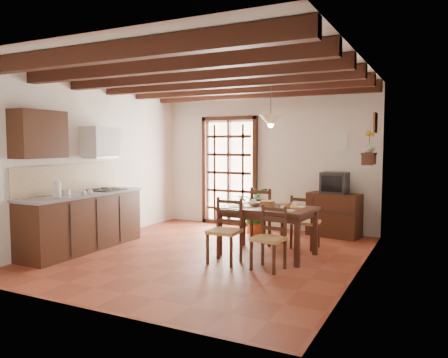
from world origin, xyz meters
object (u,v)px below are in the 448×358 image
Objects in this scene: dining_table at (268,213)px; crt_tv at (335,183)px; chair_near_left at (225,243)px; kitchen_counter at (83,221)px; potted_plant at (256,203)px; chair_near_right at (269,250)px; chair_far_left at (266,226)px; chair_far_right at (305,232)px; sideboard at (334,215)px; pendant_lamp at (271,120)px.

dining_table is 3.02× the size of crt_tv.
kitchen_counter is at bearing -174.04° from chair_near_left.
potted_plant is (-1.41, -0.34, -0.42)m from crt_tv.
chair_near_right is 2.66m from crt_tv.
chair_far_left reaches higher than chair_far_right.
chair_far_left is 0.93m from potted_plant.
potted_plant is at bearing 122.50° from dining_table.
sideboard is 1.47m from potted_plant.
chair_near_left reaches higher than dining_table.
chair_near_right is at bearing 91.73° from chair_far_right.
crt_tv reaches higher than chair_near_left.
potted_plant reaches higher than crt_tv.
pendant_lamp reaches higher than kitchen_counter.
chair_far_left is 2.03× the size of crt_tv.
sideboard is at bearing 70.37° from pendant_lamp.
kitchen_counter is 2.42× the size of chair_near_left.
kitchen_counter is 2.98m from dining_table.
chair_near_left is at bearing -101.00° from sideboard.
sideboard reaches higher than dining_table.
chair_near_right is 1.57m from chair_far_left.
chair_near_right is 0.99× the size of chair_far_right.
pendant_lamp is (-0.61, -1.71, 1.08)m from crt_tv.
dining_table is at bearing 58.15° from chair_near_left.
chair_far_right is (0.10, 1.41, 0.00)m from chair_near_right.
chair_far_right is at bearing 55.95° from pendant_lamp.
chair_far_right is (0.69, -0.05, -0.03)m from chair_far_left.
crt_tv is at bearing -79.05° from sideboard.
dining_table is (2.80, 1.01, 0.18)m from kitchen_counter.
kitchen_counter reaches higher than chair_far_right.
potted_plant reaches higher than dining_table.
pendant_lamp is (-0.30, 0.83, 1.81)m from chair_near_right.
pendant_lamp reaches higher than chair_near_right.
kitchen_counter is at bearing -167.94° from chair_near_right.
chair_near_right is at bearing 5.11° from kitchen_counter.
chair_far_left is (-0.30, 0.73, -0.35)m from dining_table.
dining_table is at bearing 65.67° from chair_far_right.
chair_near_left is at bearing 7.70° from kitchen_counter.
potted_plant is at bearing 123.46° from chair_near_right.
potted_plant is at bearing 120.28° from pendant_lamp.
chair_far_left reaches higher than chair_near_left.
pendant_lamp is at bearing -98.68° from sideboard.
kitchen_counter is 2.66× the size of pendant_lamp.
kitchen_counter is 2.32× the size of chair_far_left.
crt_tv is at bearing 13.66° from potted_plant.
pendant_lamp is at bearing 131.76° from chair_far_left.
chair_near_right is 1.41m from chair_far_right.
chair_near_right is at bearing -5.76° from chair_near_left.
chair_near_left is 1.57m from chair_far_right.
chair_near_right reaches higher than sideboard.
crt_tv is 0.26× the size of potted_plant.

